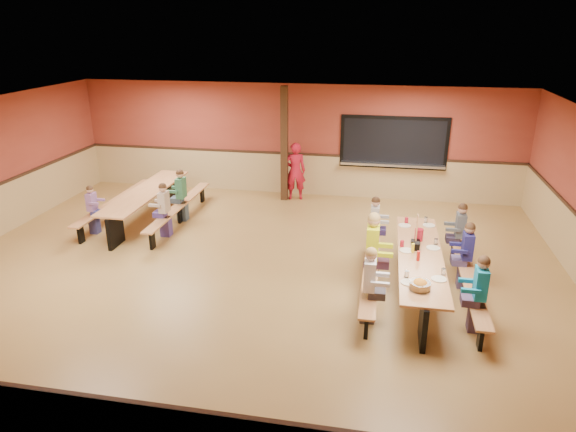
# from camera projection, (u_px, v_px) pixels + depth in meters

# --- Properties ---
(ground) EXTENTS (12.00, 12.00, 0.00)m
(ground) POSITION_uv_depth(u_px,v_px,m) (251.00, 272.00, 9.82)
(ground) COLOR olive
(ground) RESTS_ON ground
(room_envelope) EXTENTS (12.04, 10.04, 3.02)m
(room_envelope) POSITION_uv_depth(u_px,v_px,m) (250.00, 239.00, 9.58)
(room_envelope) COLOR brown
(room_envelope) RESTS_ON ground
(kitchen_pass_through) EXTENTS (2.78, 0.28, 1.38)m
(kitchen_pass_through) POSITION_uv_depth(u_px,v_px,m) (393.00, 145.00, 13.40)
(kitchen_pass_through) COLOR black
(kitchen_pass_through) RESTS_ON ground
(structural_post) EXTENTS (0.18, 0.18, 3.00)m
(structural_post) POSITION_uv_depth(u_px,v_px,m) (284.00, 145.00, 13.37)
(structural_post) COLOR black
(structural_post) RESTS_ON ground
(cafeteria_table_main) EXTENTS (1.91, 3.70, 0.74)m
(cafeteria_table_main) POSITION_uv_depth(u_px,v_px,m) (419.00, 265.00, 8.92)
(cafeteria_table_main) COLOR #B17646
(cafeteria_table_main) RESTS_ON ground
(cafeteria_table_second) EXTENTS (1.91, 3.70, 0.74)m
(cafeteria_table_second) POSITION_uv_depth(u_px,v_px,m) (146.00, 199.00, 12.25)
(cafeteria_table_second) COLOR #B17646
(cafeteria_table_second) RESTS_ON ground
(seated_child_white_left) EXTENTS (0.39, 0.32, 1.26)m
(seated_child_white_left) POSITION_uv_depth(u_px,v_px,m) (369.00, 286.00, 8.02)
(seated_child_white_left) COLOR white
(seated_child_white_left) RESTS_ON ground
(seated_adult_yellow) EXTENTS (0.47, 0.38, 1.41)m
(seated_adult_yellow) POSITION_uv_depth(u_px,v_px,m) (372.00, 252.00, 9.02)
(seated_adult_yellow) COLOR #D3E716
(seated_adult_yellow) RESTS_ON ground
(seated_child_grey_left) EXTENTS (0.37, 0.30, 1.21)m
(seated_child_grey_left) POSITION_uv_depth(u_px,v_px,m) (374.00, 226.00, 10.45)
(seated_child_grey_left) COLOR #B0B0B0
(seated_child_grey_left) RESTS_ON ground
(seated_child_teal_right) EXTENTS (0.39, 0.32, 1.25)m
(seated_child_teal_right) POSITION_uv_depth(u_px,v_px,m) (479.00, 295.00, 7.77)
(seated_child_teal_right) COLOR #1176A1
(seated_child_teal_right) RESTS_ON ground
(seated_child_navy_right) EXTENTS (0.38, 0.31, 1.23)m
(seated_child_navy_right) POSITION_uv_depth(u_px,v_px,m) (466.00, 256.00, 9.08)
(seated_child_navy_right) COLOR navy
(seated_child_navy_right) RESTS_ON ground
(seated_child_char_right) EXTENTS (0.38, 0.31, 1.23)m
(seated_child_char_right) POSITION_uv_depth(u_px,v_px,m) (459.00, 234.00, 10.00)
(seated_child_char_right) COLOR #474B51
(seated_child_char_right) RESTS_ON ground
(seated_child_purple_sec) EXTENTS (0.32, 0.26, 1.11)m
(seated_child_purple_sec) POSITION_uv_depth(u_px,v_px,m) (93.00, 210.00, 11.48)
(seated_child_purple_sec) COLOR #81588E
(seated_child_purple_sec) RESTS_ON ground
(seated_child_green_sec) EXTENTS (0.38, 0.31, 1.24)m
(seated_child_green_sec) POSITION_uv_depth(u_px,v_px,m) (181.00, 196.00, 12.23)
(seated_child_green_sec) COLOR #337451
(seated_child_green_sec) RESTS_ON ground
(seated_child_tan_sec) EXTENTS (0.37, 0.30, 1.21)m
(seated_child_tan_sec) POSITION_uv_depth(u_px,v_px,m) (165.00, 210.00, 11.32)
(seated_child_tan_sec) COLOR #B4A08D
(seated_child_tan_sec) RESTS_ON ground
(standing_woman) EXTENTS (0.64, 0.49, 1.55)m
(standing_woman) POSITION_uv_depth(u_px,v_px,m) (295.00, 171.00, 13.67)
(standing_woman) COLOR #B0142A
(standing_woman) RESTS_ON ground
(punch_pitcher) EXTENTS (0.16, 0.16, 0.22)m
(punch_pitcher) POSITION_uv_depth(u_px,v_px,m) (419.00, 235.00, 9.38)
(punch_pitcher) COLOR #AF172A
(punch_pitcher) RESTS_ON cafeteria_table_main
(chip_bowl) EXTENTS (0.32, 0.32, 0.15)m
(chip_bowl) POSITION_uv_depth(u_px,v_px,m) (420.00, 285.00, 7.66)
(chip_bowl) COLOR #FF9C28
(chip_bowl) RESTS_ON cafeteria_table_main
(napkin_dispenser) EXTENTS (0.10, 0.14, 0.13)m
(napkin_dispenser) POSITION_uv_depth(u_px,v_px,m) (417.00, 246.00, 9.01)
(napkin_dispenser) COLOR black
(napkin_dispenser) RESTS_ON cafeteria_table_main
(condiment_mustard) EXTENTS (0.06, 0.06, 0.17)m
(condiment_mustard) POSITION_uv_depth(u_px,v_px,m) (413.00, 248.00, 8.88)
(condiment_mustard) COLOR yellow
(condiment_mustard) RESTS_ON cafeteria_table_main
(condiment_ketchup) EXTENTS (0.06, 0.06, 0.17)m
(condiment_ketchup) POSITION_uv_depth(u_px,v_px,m) (418.00, 256.00, 8.58)
(condiment_ketchup) COLOR #B2140F
(condiment_ketchup) RESTS_ON cafeteria_table_main
(table_paddle) EXTENTS (0.16, 0.16, 0.56)m
(table_paddle) POSITION_uv_depth(u_px,v_px,m) (416.00, 237.00, 9.22)
(table_paddle) COLOR black
(table_paddle) RESTS_ON cafeteria_table_main
(place_settings) EXTENTS (0.65, 3.30, 0.11)m
(place_settings) POSITION_uv_depth(u_px,v_px,m) (421.00, 251.00, 8.83)
(place_settings) COLOR beige
(place_settings) RESTS_ON cafeteria_table_main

